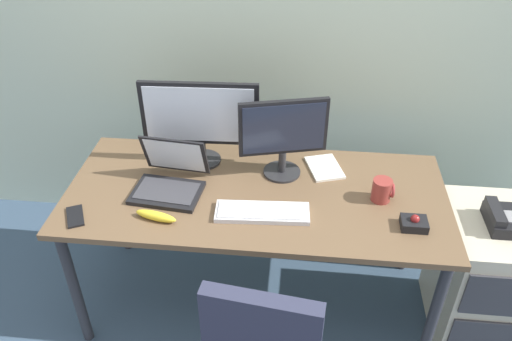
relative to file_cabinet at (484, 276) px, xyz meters
The scene contains 14 objects.
ground_plane 1.17m from the file_cabinet, behind, with size 8.00×8.00×0.00m, color #384C62.
back_wall 1.72m from the file_cabinet, 145.25° to the left, with size 6.00×0.10×2.80m, color beige.
desk 1.17m from the file_cabinet, behind, with size 1.76×0.78×0.74m.
file_cabinet is the anchor object (origin of this frame).
desk_phone 0.38m from the file_cabinet, 116.78° to the right, with size 0.17×0.20×0.09m.
monitor_main 1.57m from the file_cabinet, 169.60° to the left, with size 0.56×0.18×0.43m.
monitor_side 1.20m from the file_cabinet, 169.01° to the left, with size 0.41×0.18×0.39m.
keyboard 1.16m from the file_cabinet, behind, with size 0.42×0.16×0.03m.
laptop 1.58m from the file_cabinet, behind, with size 0.34×0.32×0.23m.
trackball_mouse 0.62m from the file_cabinet, 161.75° to the right, with size 0.11×0.09×0.07m.
coffee_mug 0.71m from the file_cabinet, behind, with size 0.10×0.09×0.11m.
paper_notepad 0.93m from the file_cabinet, 162.39° to the left, with size 0.15×0.21×0.01m, color white.
cell_phone 1.94m from the file_cabinet, behind, with size 0.07×0.14×0.01m, color black.
banana 1.60m from the file_cabinet, behind, with size 0.19×0.04×0.04m, color yellow.
Camera 1 is at (0.19, -1.86, 2.20)m, focal length 35.87 mm.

